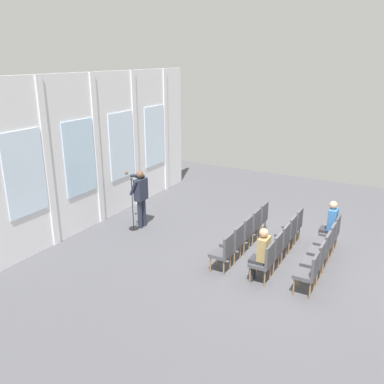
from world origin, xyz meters
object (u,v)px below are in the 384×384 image
audience_r2_c4 (330,223)px  chair_r2_c1 (316,260)px  chair_r1_c4 (295,223)px  chair_r1_c2 (281,240)px  chair_r0_c1 (234,241)px  chair_r0_c0 (224,251)px  chair_r2_c0 (309,272)px  mic_stand (133,218)px  chair_r0_c4 (260,217)px  chair_r1_c0 (264,261)px  chair_r2_c3 (327,239)px  chair_r0_c3 (252,224)px  chair_r1_c1 (273,250)px  speaker (140,195)px  chair_r0_c2 (244,232)px  chair_r2_c2 (322,249)px  chair_r1_c3 (288,231)px  chair_r2_c4 (332,230)px  audience_r1_c0 (261,252)px

audience_r2_c4 → chair_r2_c1: bearing=-177.5°
chair_r1_c4 → audience_r2_c4: 0.92m
chair_r1_c2 → chair_r0_c1: bearing=121.8°
chair_r0_c0 → chair_r2_c0: same height
mic_stand → chair_r0_c4: (1.44, -3.35, 0.20)m
chair_r1_c0 → audience_r2_c4: (2.43, -0.90, 0.20)m
chair_r0_c4 → chair_r2_c1: size_ratio=1.00×
mic_stand → chair_r2_c3: size_ratio=1.65×
audience_r2_c4 → chair_r0_c1: bearing=134.1°
audience_r2_c4 → chair_r1_c2: bearing=143.5°
chair_r0_c3 → chair_r1_c2: size_ratio=1.00×
chair_r1_c1 → chair_r2_c1: size_ratio=1.00×
mic_stand → chair_r1_c0: bearing=-102.9°
chair_r0_c0 → mic_stand: bearing=73.5°
speaker → chair_r1_c0: bearing=-106.5°
mic_stand → chair_r2_c0: size_ratio=1.65×
chair_r0_c1 → chair_r0_c2: bearing=0.0°
chair_r0_c0 → audience_r2_c4: audience_r2_c4 is taller
chair_r0_c4 → chair_r0_c2: bearing=180.0°
chair_r0_c3 → speaker: bearing=99.9°
chair_r1_c1 → chair_r2_c2: bearing=-58.2°
chair_r1_c3 → chair_r0_c4: bearing=58.2°
chair_r1_c0 → chair_r1_c3: same height
chair_r1_c0 → chair_r1_c1: 0.61m
chair_r2_c0 → audience_r2_c4: size_ratio=0.71×
chair_r0_c0 → audience_r2_c4: (2.43, -1.88, 0.20)m
chair_r0_c4 → chair_r1_c0: (-2.43, -0.98, 0.00)m
chair_r2_c2 → chair_r2_c4: (1.21, 0.00, 0.00)m
mic_stand → chair_r0_c4: bearing=-66.8°
speaker → chair_r0_c2: 3.28m
audience_r2_c4 → chair_r0_c0: bearing=142.3°
chair_r2_c4 → audience_r1_c0: bearing=156.4°
chair_r2_c3 → chair_r1_c2: bearing=121.8°
chair_r0_c4 → chair_r2_c2: size_ratio=1.00×
chair_r0_c4 → chair_r1_c2: 1.56m
chair_r1_c2 → chair_r2_c4: 1.56m
chair_r0_c2 → chair_r0_c4: 1.21m
audience_r1_c0 → chair_r1_c1: bearing=-7.8°
audience_r1_c0 → chair_r2_c4: (2.43, -1.06, -0.19)m
chair_r1_c2 → speaker: bearing=89.5°
chair_r0_c2 → chair_r0_c1: bearing=180.0°
audience_r1_c0 → chair_r2_c2: bearing=-41.2°
chair_r0_c2 → chair_r1_c3: 1.15m
mic_stand → chair_r2_c4: bearing=-74.9°
chair_r2_c3 → audience_r2_c4: 0.65m
chair_r1_c0 → audience_r2_c4: size_ratio=0.71×
chair_r0_c1 → chair_r0_c3: (1.21, 0.00, 0.00)m
mic_stand → chair_r1_c1: mic_stand is taller
chair_r0_c4 → chair_r1_c3: 1.15m
chair_r0_c0 → chair_r0_c4: same height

